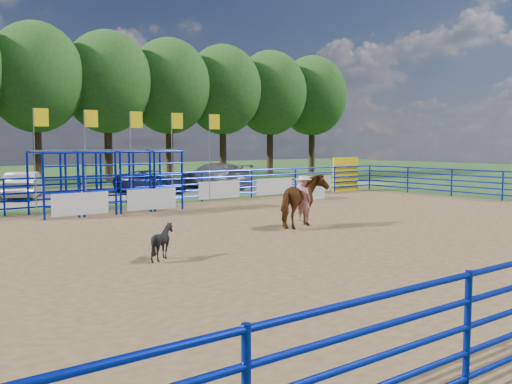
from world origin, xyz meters
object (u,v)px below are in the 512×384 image
calf (163,241)px  car_c (151,182)px  announcer_table (311,191)px  car_d (214,176)px  horse_and_rider (303,199)px  car_b (24,185)px

calf → car_c: car_c is taller
announcer_table → car_d: size_ratio=0.28×
calf → car_d: car_d is taller
car_c → car_d: size_ratio=0.83×
car_d → calf: bearing=51.8°
car_c → car_d: 4.59m
horse_and_rider → calf: 6.54m
car_c → car_d: bearing=-12.3°
car_b → car_c: car_b is taller
calf → car_d: 21.72m
horse_and_rider → car_b: 16.85m
announcer_table → car_b: 14.70m
car_c → horse_and_rider: bearing=-116.0°
horse_and_rider → calf: (-6.26, -1.82, -0.52)m
car_d → horse_and_rider: bearing=65.2°
calf → car_c: (8.31, 17.01, 0.18)m
announcer_table → horse_and_rider: (-6.88, -7.06, 0.55)m
announcer_table → car_d: (-0.26, 8.60, 0.38)m
announcer_table → car_c: size_ratio=0.33×
horse_and_rider → car_c: bearing=82.3°
calf → announcer_table: bearing=-48.5°
calf → car_b: bearing=2.3°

